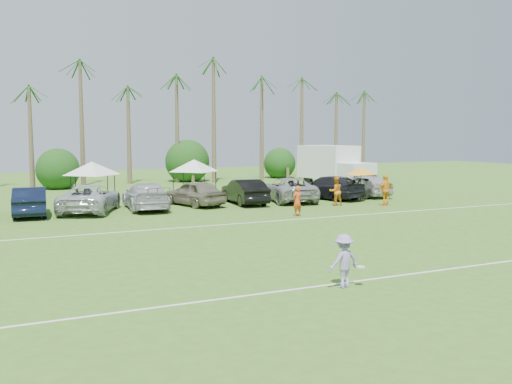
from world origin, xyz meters
name	(u,v)px	position (x,y,z in m)	size (l,w,h in m)	color
ground	(423,294)	(0.00, 0.00, 0.00)	(120.00, 120.00, 0.00)	#3E6B20
field_lines	(290,245)	(0.00, 8.00, 0.01)	(80.00, 12.10, 0.01)	white
palm_tree_3	(27,65)	(-8.00, 38.00, 10.06)	(2.40, 2.40, 11.90)	brown
palm_tree_4	(79,99)	(-4.00, 38.00, 7.48)	(2.40, 2.40, 8.90)	brown
palm_tree_5	(126,90)	(0.00, 38.00, 8.35)	(2.40, 2.40, 9.90)	brown
palm_tree_6	(171,82)	(4.00, 38.00, 9.21)	(2.40, 2.40, 10.90)	brown
palm_tree_7	(212,74)	(8.00, 38.00, 10.06)	(2.40, 2.40, 11.90)	brown
palm_tree_8	(261,103)	(13.00, 38.00, 7.48)	(2.40, 2.40, 8.90)	brown
palm_tree_9	(306,96)	(18.00, 38.00, 8.35)	(2.40, 2.40, 9.90)	brown
palm_tree_10	(348,89)	(23.00, 38.00, 9.21)	(2.40, 2.40, 10.90)	brown
palm_tree_11	(379,82)	(27.00, 38.00, 10.06)	(2.40, 2.40, 11.90)	brown
bush_tree_1	(55,166)	(-6.00, 39.00, 1.80)	(4.00, 4.00, 4.00)	brown
bush_tree_2	(189,163)	(6.00, 39.00, 1.80)	(4.00, 4.00, 4.00)	brown
bush_tree_3	(283,161)	(16.00, 39.00, 1.80)	(4.00, 4.00, 4.00)	brown
sideline_player_a	(297,201)	(4.28, 15.05, 0.84)	(0.61, 0.40, 1.67)	#EC511A
sideline_player_b	(336,191)	(8.80, 18.14, 0.91)	(0.89, 0.69, 1.83)	orange
sideline_player_c	(386,190)	(11.63, 16.73, 0.99)	(1.15, 0.48, 1.97)	#F8A31B
box_truck	(335,166)	(14.58, 27.20, 1.91)	(3.53, 7.23, 3.58)	white
canopy_tent_left	(92,162)	(-4.86, 27.01, 2.68)	(3.87, 3.87, 3.14)	black
canopy_tent_right	(194,159)	(2.57, 27.61, 2.66)	(3.84, 3.84, 3.11)	black
market_umbrella	(361,171)	(11.99, 19.93, 2.01)	(2.01, 2.01, 2.24)	black
frisbee_player	(344,261)	(-1.65, 1.60, 0.80)	(1.19, 0.73, 1.61)	#9C8FCB
parked_car_1	(30,201)	(-9.13, 21.51, 0.81)	(1.71, 4.91, 1.62)	black
parked_car_2	(90,198)	(-5.87, 21.56, 0.81)	(2.69, 5.82, 1.62)	#BBBEC1
parked_car_3	(146,196)	(-2.62, 21.45, 0.81)	(2.27, 5.58, 1.62)	#B7B7BE
parked_car_4	(195,193)	(0.63, 21.87, 0.81)	(1.91, 4.75, 1.62)	gray
parked_car_5	(245,192)	(3.88, 21.35, 0.81)	(1.71, 4.91, 1.62)	black
parked_car_6	(289,189)	(7.14, 21.37, 0.81)	(2.69, 5.82, 1.62)	#979797
parked_car_7	(328,187)	(10.39, 21.51, 0.81)	(2.27, 5.58, 1.62)	black
parked_car_8	(366,185)	(13.64, 21.65, 0.81)	(1.91, 4.75, 1.62)	silver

